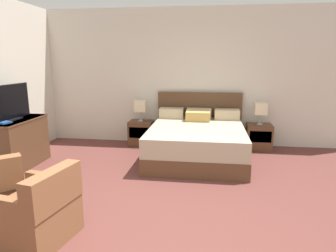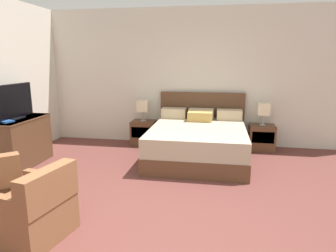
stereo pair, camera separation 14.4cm
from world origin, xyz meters
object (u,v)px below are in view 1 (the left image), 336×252
at_px(bed, 197,141).
at_px(book_red_cover, 2,122).
at_px(armchair_companion, 37,214).
at_px(dresser, 17,143).
at_px(table_lamp_right, 261,109).
at_px(table_lamp_left, 141,106).
at_px(tv, 11,103).
at_px(nightstand_right, 259,137).
at_px(nightstand_left, 141,133).

distance_m(bed, book_red_cover, 3.21).
bearing_deg(armchair_companion, dresser, 128.12).
xyz_separation_m(table_lamp_right, book_red_cover, (-4.15, -1.91, 0.01)).
bearing_deg(table_lamp_left, bed, -31.03).
xyz_separation_m(bed, tv, (-2.95, -0.90, 0.76)).
height_order(dresser, book_red_cover, book_red_cover).
relative_size(bed, table_lamp_right, 4.65).
xyz_separation_m(table_lamp_left, tv, (-1.75, -1.63, 0.27)).
distance_m(nightstand_right, armchair_companion, 4.41).
distance_m(nightstand_left, tv, 2.53).
relative_size(bed, table_lamp_left, 4.65).
bearing_deg(dresser, nightstand_right, 21.02).
xyz_separation_m(nightstand_right, armchair_companion, (-2.65, -3.52, 0.03)).
bearing_deg(table_lamp_left, table_lamp_right, 0.00).
bearing_deg(armchair_companion, table_lamp_left, 86.10).
xyz_separation_m(tv, book_red_cover, (0.02, -0.28, -0.26)).
xyz_separation_m(dresser, armchair_companion, (1.51, -1.92, -0.13)).
xyz_separation_m(bed, table_lamp_left, (-1.21, 0.73, 0.49)).
xyz_separation_m(nightstand_right, table_lamp_right, (0.00, 0.00, 0.57)).
distance_m(nightstand_right, table_lamp_left, 2.48).
relative_size(table_lamp_left, table_lamp_right, 1.00).
height_order(nightstand_left, armchair_companion, armchair_companion).
bearing_deg(nightstand_right, table_lamp_right, 90.00).
bearing_deg(table_lamp_left, tv, -136.97).
height_order(table_lamp_right, tv, tv).
distance_m(bed, table_lamp_right, 1.49).
relative_size(nightstand_left, tv, 0.57).
relative_size(nightstand_left, book_red_cover, 2.18).
distance_m(dresser, armchair_companion, 2.45).
bearing_deg(table_lamp_left, nightstand_left, -90.00).
bearing_deg(nightstand_left, bed, -30.98).
bearing_deg(table_lamp_right, tv, -158.60).
height_order(dresser, armchair_companion, dresser).
height_order(nightstand_left, table_lamp_right, table_lamp_right).
bearing_deg(book_red_cover, table_lamp_right, 24.77).
bearing_deg(table_lamp_left, dresser, -137.52).
height_order(bed, tv, tv).
xyz_separation_m(bed, nightstand_left, (-1.21, 0.72, -0.07)).
bearing_deg(armchair_companion, table_lamp_right, 53.02).
relative_size(bed, nightstand_right, 3.96).
bearing_deg(armchair_companion, tv, 128.49).
distance_m(nightstand_left, dresser, 2.38).
bearing_deg(dresser, bed, 16.50).
relative_size(nightstand_right, book_red_cover, 2.18).
distance_m(nightstand_right, tv, 4.55).
height_order(bed, dresser, bed).
relative_size(table_lamp_right, armchair_companion, 0.54).
xyz_separation_m(bed, nightstand_right, (1.21, 0.72, -0.07)).
distance_m(table_lamp_right, dresser, 4.48).
relative_size(bed, dresser, 1.83).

